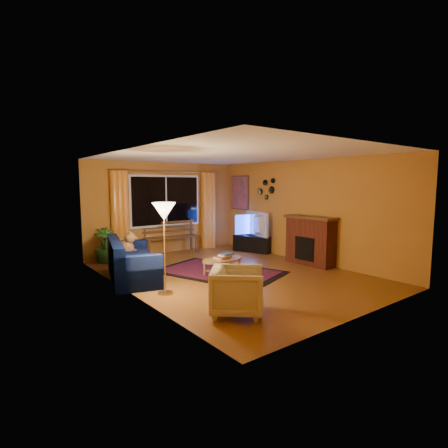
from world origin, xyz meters
TOP-DOWN VIEW (x-y plane):
  - floor at (0.00, 0.00)m, footprint 4.50×6.00m
  - ceiling at (0.00, 0.00)m, footprint 4.50×6.00m
  - wall_back at (0.00, 3.01)m, footprint 4.50×0.02m
  - wall_left at (-2.26, 0.00)m, footprint 0.02×6.00m
  - wall_right at (2.26, 0.00)m, footprint 0.02×6.00m
  - window at (0.00, 2.94)m, footprint 2.00×0.02m
  - curtain_rod at (0.00, 2.90)m, footprint 3.20×0.03m
  - curtain_left at (-1.35, 2.88)m, footprint 0.36×0.36m
  - curtain_right at (1.35, 2.88)m, footprint 0.36×0.36m
  - bench at (0.03, 2.75)m, footprint 1.57×0.63m
  - potted_plant at (-1.79, 2.75)m, footprint 0.50×0.50m
  - sofa at (-1.83, 0.95)m, footprint 1.36×2.15m
  - dog at (-1.78, 1.40)m, footprint 0.39×0.47m
  - armchair at (-1.37, -1.83)m, footprint 1.02×1.02m
  - floor_lamp at (-1.77, -0.35)m, footprint 0.33×0.33m
  - rug at (-0.13, 0.32)m, footprint 2.47×3.06m
  - coffee_table at (-0.22, 0.08)m, footprint 1.02×1.02m
  - tv_console at (2.00, 1.59)m, footprint 0.72×1.16m
  - television at (2.00, 1.59)m, footprint 0.41×1.18m
  - fireplace at (2.05, -0.40)m, footprint 0.40×1.20m
  - mirror_cluster at (2.21, 1.30)m, footprint 0.06×0.60m
  - painting at (2.22, 2.45)m, footprint 0.04×0.76m

SIDE VIEW (x-z plane):
  - floor at x=0.00m, z-range -0.02..0.00m
  - rug at x=-0.13m, z-range 0.00..0.02m
  - coffee_table at x=-0.22m, z-range 0.00..0.35m
  - tv_console at x=2.00m, z-range 0.00..0.46m
  - bench at x=0.03m, z-range 0.00..0.46m
  - armchair at x=-1.37m, z-range 0.00..0.77m
  - sofa at x=-1.83m, z-range 0.00..0.81m
  - potted_plant at x=-1.79m, z-range 0.00..0.85m
  - fireplace at x=2.05m, z-range 0.00..1.10m
  - dog at x=-1.78m, z-range 0.40..0.85m
  - television at x=2.00m, z-range 0.46..1.14m
  - floor_lamp at x=-1.77m, z-range 0.00..1.61m
  - curtain_left at x=-1.35m, z-range 0.00..2.24m
  - curtain_right at x=1.35m, z-range 0.00..2.24m
  - wall_back at x=0.00m, z-range 0.00..2.50m
  - wall_left at x=-2.26m, z-range 0.00..2.50m
  - wall_right at x=2.26m, z-range 0.00..2.50m
  - window at x=0.00m, z-range 0.80..2.10m
  - painting at x=2.22m, z-range 1.17..2.13m
  - mirror_cluster at x=2.21m, z-range 1.52..2.08m
  - curtain_rod at x=0.00m, z-range 2.23..2.27m
  - ceiling at x=0.00m, z-range 2.50..2.52m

